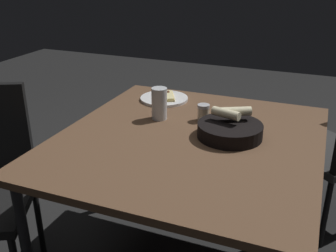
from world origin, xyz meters
TOP-DOWN VIEW (x-y plane):
  - dining_table at (0.00, 0.00)m, footprint 1.07×1.14m
  - pizza_plate at (0.28, -0.39)m, footprint 0.25×0.25m
  - bread_basket at (-0.15, -0.06)m, footprint 0.27×0.27m
  - beer_glass at (0.19, -0.14)m, footprint 0.07×0.07m
  - pepper_shaker at (0.00, -0.20)m, footprint 0.06×0.06m

SIDE VIEW (x-z plane):
  - dining_table at x=0.00m, z-range 0.31..1.05m
  - pizza_plate at x=0.28m, z-range 0.72..0.76m
  - pepper_shaker at x=0.00m, z-range 0.73..0.81m
  - bread_basket at x=-0.15m, z-range 0.71..0.83m
  - beer_glass at x=0.19m, z-range 0.73..0.88m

